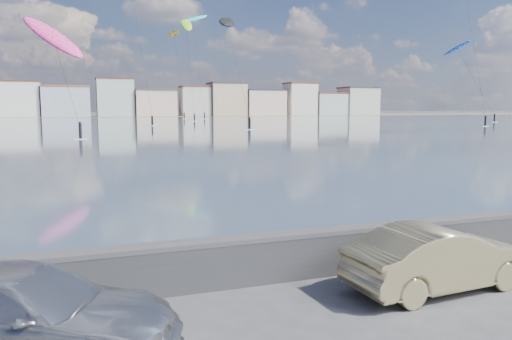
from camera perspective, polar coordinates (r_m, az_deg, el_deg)
The scene contains 12 objects.
bay_water at distance 98.30m, azimuth -18.15°, elevation 4.78°, with size 500.00×177.00×0.00m, color #31424F.
far_shore_strip at distance 206.74m, azimuth -19.07°, elevation 5.86°, with size 500.00×60.00×0.00m, color #4C473D.
seawall at distance 10.28m, azimuth -2.84°, elevation -10.10°, with size 400.00×0.36×1.08m.
far_buildings at distance 192.75m, azimuth -18.69°, elevation 7.59°, with size 240.79×13.26×14.60m.
car_silver at distance 8.21m, azimuth -25.45°, elevation -14.63°, with size 1.91×4.71×1.37m, color #ADAEB3.
car_champagne at distance 10.76m, azimuth 20.23°, elevation -9.38°, with size 1.37×3.94×1.30m, color tan.
kitesurfer_0 at distance 72.98m, azimuth -22.20°, elevation 13.84°, with size 9.45×18.06×16.47m.
kitesurfer_5 at distance 140.02m, azimuth -7.97°, elevation 16.02°, with size 3.87×19.30×28.13m.
kitesurfer_10 at distance 135.04m, azimuth 22.03°, elevation 12.70°, with size 5.10×14.88×20.05m.
kitesurfer_13 at distance 165.19m, azimuth -9.37°, elevation 14.95°, with size 3.76×19.32×27.70m.
kitesurfer_17 at distance 156.72m, azimuth -7.22°, elevation 16.60°, with size 10.09×11.31×31.91m.
kitesurfer_19 at distance 89.22m, azimuth -3.30°, elevation 16.42°, with size 6.14×14.99×20.18m.
Camera 1 is at (-2.84, -6.69, 3.65)m, focal length 35.00 mm.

